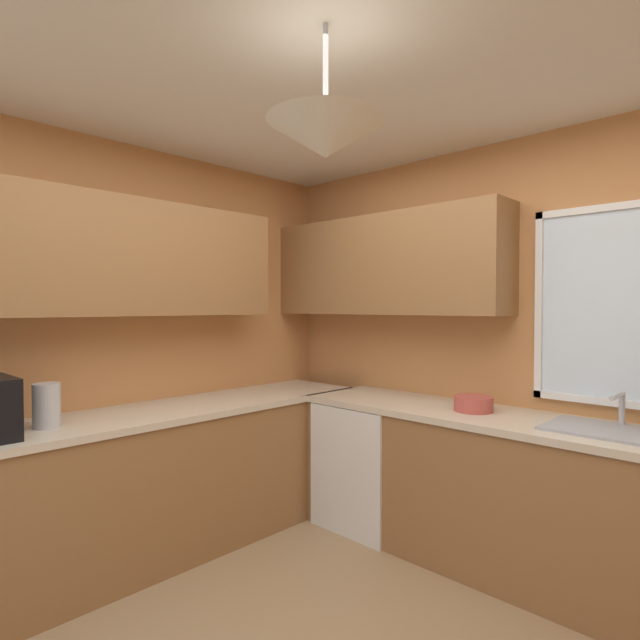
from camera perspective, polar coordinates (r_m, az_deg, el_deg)
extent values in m
cube|color=#C6844C|center=(3.40, 21.56, -2.54)|extent=(3.82, 0.06, 2.54)
cube|color=#C6844C|center=(3.47, -22.62, -2.48)|extent=(0.06, 3.60, 2.54)
cube|color=white|center=(2.17, 0.64, 31.03)|extent=(3.82, 3.60, 0.06)
cube|color=silver|center=(3.18, 31.49, 1.44)|extent=(0.91, 0.02, 1.02)
cube|color=white|center=(3.21, 31.58, 10.95)|extent=(0.99, 0.04, 0.04)
cube|color=white|center=(3.21, 31.32, -8.08)|extent=(0.99, 0.04, 0.04)
cube|color=white|center=(3.31, 23.37, 1.53)|extent=(0.04, 0.04, 1.10)
cube|color=olive|center=(3.22, -24.66, 6.61)|extent=(0.32, 2.43, 0.70)
cube|color=olive|center=(3.70, 7.05, 6.06)|extent=(1.85, 0.32, 0.70)
cylinder|color=#B7B7BC|center=(2.07, 0.64, 26.09)|extent=(0.02, 0.02, 0.35)
cone|color=silver|center=(1.98, 0.63, 19.64)|extent=(0.44, 0.44, 0.14)
cube|color=olive|center=(3.33, -20.03, -17.58)|extent=(0.62, 3.18, 0.84)
cube|color=beige|center=(3.21, -20.10, -10.12)|extent=(0.65, 3.21, 0.04)
cube|color=olive|center=(3.19, 22.62, -18.47)|extent=(2.88, 0.62, 0.84)
cube|color=beige|center=(3.07, 22.71, -10.69)|extent=(2.91, 0.65, 0.04)
cube|color=white|center=(3.69, 5.81, -15.65)|extent=(0.60, 0.60, 0.84)
cylinder|color=#B7B7BC|center=(3.00, -28.32, -8.44)|extent=(0.13, 0.13, 0.23)
cube|color=#9EA0A5|center=(2.95, 30.00, -10.81)|extent=(0.61, 0.40, 0.02)
cylinder|color=#B7B7BC|center=(3.08, 30.75, -8.65)|extent=(0.03, 0.03, 0.18)
cylinder|color=#B7B7BC|center=(2.97, 30.33, -7.36)|extent=(0.02, 0.20, 0.02)
cylinder|color=#B74C42|center=(3.20, 16.83, -8.97)|extent=(0.23, 0.23, 0.09)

